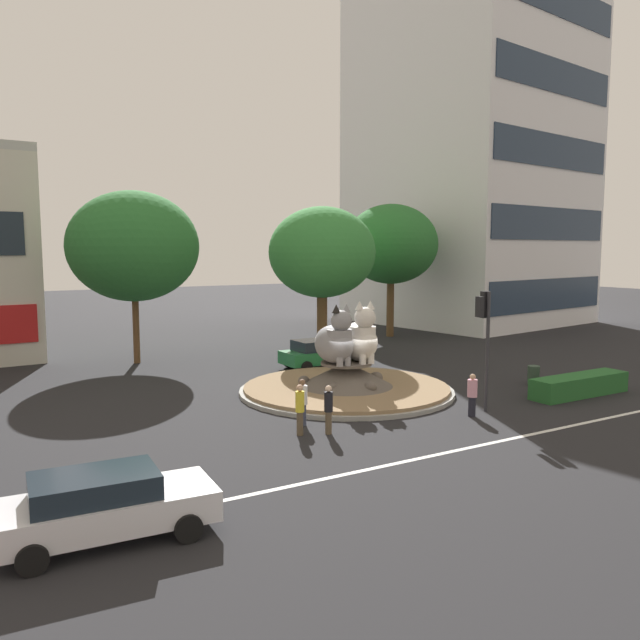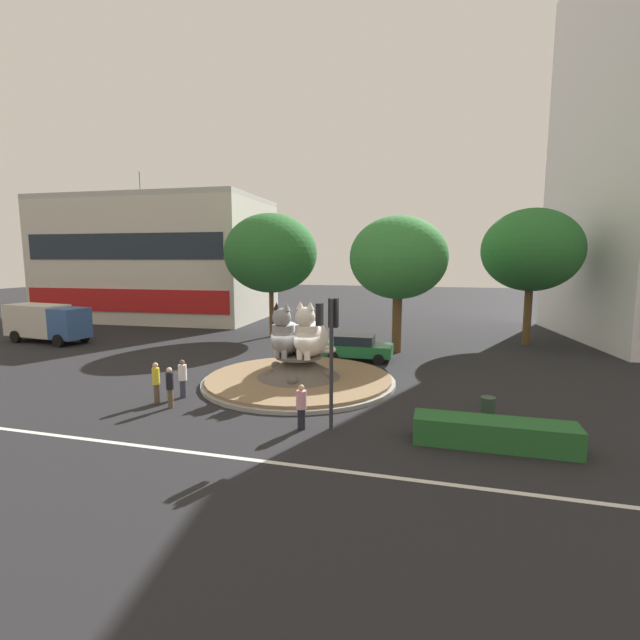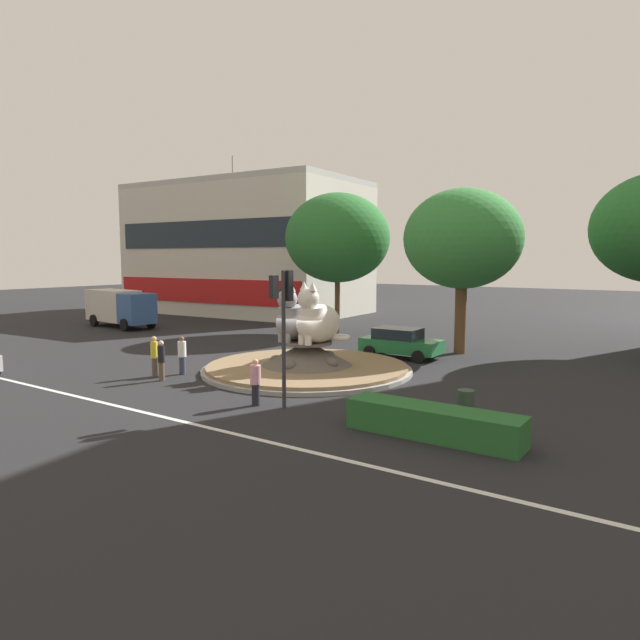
% 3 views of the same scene
% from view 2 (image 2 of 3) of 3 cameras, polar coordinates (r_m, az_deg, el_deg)
% --- Properties ---
extents(ground_plane, '(160.00, 160.00, 0.00)m').
position_cam_2_polar(ground_plane, '(22.74, -2.68, -7.93)').
color(ground_plane, black).
extents(lane_centreline, '(112.00, 0.20, 0.01)m').
position_cam_2_polar(lane_centreline, '(15.20, -13.13, -16.33)').
color(lane_centreline, silver).
rests_on(lane_centreline, ground).
extents(roundabout_island, '(9.58, 9.58, 1.40)m').
position_cam_2_polar(roundabout_island, '(22.62, -2.69, -6.83)').
color(roundabout_island, gray).
rests_on(roundabout_island, ground).
extents(cat_statue_grey, '(1.75, 2.69, 2.67)m').
position_cam_2_polar(cat_statue_grey, '(22.33, -4.35, -1.98)').
color(cat_statue_grey, gray).
rests_on(cat_statue_grey, roundabout_island).
extents(cat_statue_white, '(2.04, 2.77, 2.76)m').
position_cam_2_polar(cat_statue_white, '(21.90, -1.25, -2.05)').
color(cat_statue_white, silver).
rests_on(cat_statue_white, roundabout_island).
extents(traffic_light_mast, '(0.75, 0.50, 4.77)m').
position_cam_2_polar(traffic_light_mast, '(16.07, 1.27, -1.75)').
color(traffic_light_mast, '#2D2D33').
rests_on(traffic_light_mast, ground).
extents(shophouse_block, '(22.01, 13.26, 15.18)m').
position_cam_2_polar(shophouse_block, '(49.89, -19.58, 7.27)').
color(shophouse_block, beige).
rests_on(shophouse_block, ground).
extents(clipped_hedge_strip, '(5.18, 1.20, 0.90)m').
position_cam_2_polar(clipped_hedge_strip, '(16.33, 21.17, -13.23)').
color(clipped_hedge_strip, '#235B28').
rests_on(clipped_hedge_strip, ground).
extents(broadleaf_tree_behind_island, '(6.31, 6.31, 8.89)m').
position_cam_2_polar(broadleaf_tree_behind_island, '(29.77, 9.90, 7.74)').
color(broadleaf_tree_behind_island, brown).
rests_on(broadleaf_tree_behind_island, ground).
extents(second_tree_near_tower, '(6.78, 6.78, 9.63)m').
position_cam_2_polar(second_tree_near_tower, '(35.12, 25.21, 7.99)').
color(second_tree_near_tower, brown).
rests_on(second_tree_near_tower, ground).
extents(third_tree_left, '(7.19, 7.19, 9.61)m').
position_cam_2_polar(third_tree_left, '(35.48, -6.25, 8.39)').
color(third_tree_left, brown).
rests_on(third_tree_left, ground).
extents(pedestrian_pink_shirt, '(0.38, 0.38, 1.67)m').
position_cam_2_polar(pedestrian_pink_shirt, '(16.58, -2.38, -10.82)').
color(pedestrian_pink_shirt, black).
rests_on(pedestrian_pink_shirt, ground).
extents(pedestrian_black_shirt, '(0.30, 0.30, 1.73)m').
position_cam_2_polar(pedestrian_black_shirt, '(19.79, -18.47, -7.94)').
color(pedestrian_black_shirt, brown).
rests_on(pedestrian_black_shirt, ground).
extents(pedestrian_white_shirt, '(0.37, 0.37, 1.72)m').
position_cam_2_polar(pedestrian_white_shirt, '(21.07, -16.99, -7.00)').
color(pedestrian_white_shirt, '#33384C').
rests_on(pedestrian_white_shirt, ground).
extents(pedestrian_yellow_shirt, '(0.31, 0.31, 1.78)m').
position_cam_2_polar(pedestrian_yellow_shirt, '(20.60, -20.04, -7.30)').
color(pedestrian_yellow_shirt, brown).
rests_on(pedestrian_yellow_shirt, ground).
extents(hatchback_near_shophouse, '(4.15, 2.16, 1.55)m').
position_cam_2_polar(hatchback_near_shophouse, '(27.50, 4.74, -3.44)').
color(hatchback_near_shophouse, '#1E6B38').
rests_on(hatchback_near_shophouse, ground).
extents(delivery_box_truck, '(6.89, 3.01, 2.77)m').
position_cam_2_polar(delivery_box_truck, '(38.80, -31.31, -0.15)').
color(delivery_box_truck, '#335693').
rests_on(delivery_box_truck, ground).
extents(litter_bin, '(0.56, 0.56, 0.90)m').
position_cam_2_polar(litter_bin, '(18.75, 20.46, -10.45)').
color(litter_bin, '#2D4233').
rests_on(litter_bin, ground).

